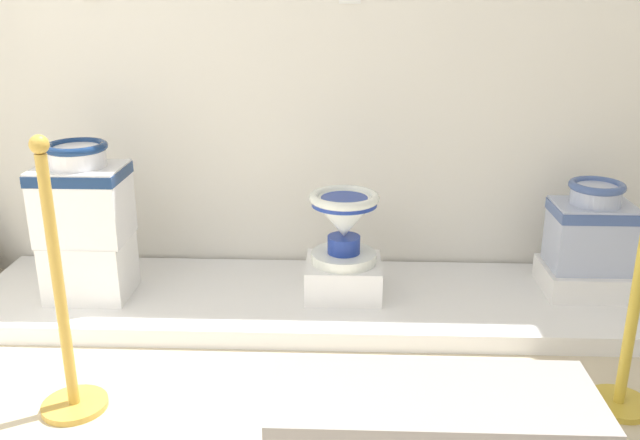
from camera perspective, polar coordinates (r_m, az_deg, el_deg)
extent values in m
cube|color=white|center=(3.23, 1.81, -6.85)|extent=(3.46, 0.80, 0.08)
cube|color=white|center=(3.32, -18.81, -3.78)|extent=(0.36, 0.30, 0.28)
cube|color=white|center=(3.22, -19.39, 1.33)|extent=(0.38, 0.30, 0.34)
cube|color=navy|center=(3.18, -19.66, 3.67)|extent=(0.39, 0.30, 0.05)
cylinder|color=white|center=(3.16, -19.82, 5.06)|extent=(0.25, 0.25, 0.09)
torus|color=navy|center=(3.15, -19.91, 5.84)|extent=(0.27, 0.27, 0.04)
cube|color=white|center=(3.18, 1.99, -4.89)|extent=(0.35, 0.33, 0.16)
cylinder|color=white|center=(3.14, 2.01, -3.15)|extent=(0.30, 0.30, 0.05)
cylinder|color=navy|center=(3.11, 2.02, -2.08)|extent=(0.15, 0.15, 0.08)
cone|color=white|center=(3.07, 2.05, 0.24)|extent=(0.30, 0.30, 0.19)
cylinder|color=navy|center=(3.05, 2.07, 1.54)|extent=(0.30, 0.30, 0.03)
torus|color=white|center=(3.04, 2.07, 1.90)|extent=(0.32, 0.32, 0.04)
cylinder|color=navy|center=(3.04, 2.07, 1.81)|extent=(0.21, 0.21, 0.01)
cube|color=white|center=(3.45, 21.42, -4.63)|extent=(0.40, 0.34, 0.12)
cube|color=#ABB7D4|center=(3.38, 21.85, -1.26)|extent=(0.36, 0.26, 0.31)
cube|color=#435A96|center=(3.34, 22.10, 0.70)|extent=(0.36, 0.27, 0.05)
cylinder|color=#ABB7D4|center=(3.32, 22.27, 1.98)|extent=(0.23, 0.23, 0.09)
torus|color=#435A96|center=(3.31, 22.36, 2.69)|extent=(0.25, 0.25, 0.04)
cylinder|color=gold|center=(2.70, -19.99, -14.46)|extent=(0.23, 0.23, 0.02)
cylinder|color=gold|center=(2.48, -21.21, -5.21)|extent=(0.04, 0.04, 0.93)
sphere|color=gold|center=(2.34, -22.64, 5.91)|extent=(0.06, 0.06, 0.06)
cylinder|color=gold|center=(2.78, 23.86, -14.00)|extent=(0.23, 0.23, 0.02)
cylinder|color=gold|center=(2.56, 25.32, -4.61)|extent=(0.04, 0.04, 0.96)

